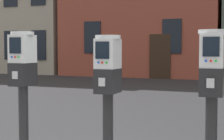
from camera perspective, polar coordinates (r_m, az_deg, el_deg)
The scene contains 3 objects.
parking_meter_near_kerb at distance 3.55m, azimuth -13.62°, elevation -1.36°, with size 0.22×0.26×1.42m.
parking_meter_twin_adjacent at distance 3.13m, azimuth -0.70°, elevation -2.46°, with size 0.22×0.26×1.38m.
parking_meter_end_of_row at distance 2.90m, azimuth 15.19°, elevation -2.63°, with size 0.22×0.26×1.41m.
Camera 1 is at (1.22, -3.06, 1.40)m, focal length 59.09 mm.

